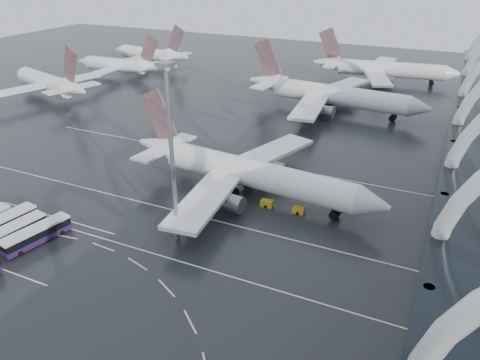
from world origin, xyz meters
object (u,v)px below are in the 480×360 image
at_px(jet_remote_mid, 121,65).
at_px(bus_row_near_d, 36,234).
at_px(bus_row_near_c, 12,233).
at_px(gse_cart_belly_d, 347,202).
at_px(airliner_gate_c, 382,69).
at_px(gse_cart_belly_c, 267,203).
at_px(gse_cart_belly_b, 338,195).
at_px(floodlight_mast, 170,135).
at_px(jet_remote_west, 50,83).
at_px(gse_cart_belly_a, 299,210).
at_px(jet_remote_far, 151,55).
at_px(airliner_gate_b, 330,95).
at_px(bus_row_near_b, 1,225).
at_px(gse_cart_belly_e, 307,184).
at_px(airliner_main, 245,172).

relative_size(jet_remote_mid, bus_row_near_d, 3.22).
distance_m(bus_row_near_c, gse_cart_belly_d, 62.95).
relative_size(airliner_gate_c, gse_cart_belly_c, 22.38).
xyz_separation_m(gse_cart_belly_b, gse_cart_belly_c, (-11.87, -9.68, 0.04)).
xyz_separation_m(gse_cart_belly_c, gse_cart_belly_d, (14.31, 7.68, -0.05)).
bearing_deg(floodlight_mast, jet_remote_west, 146.80).
bearing_deg(gse_cart_belly_a, bus_row_near_d, -142.26).
relative_size(jet_remote_far, floodlight_mast, 1.39).
xyz_separation_m(jet_remote_mid, gse_cart_belly_a, (101.04, -74.49, -3.99)).
xyz_separation_m(bus_row_near_c, floodlight_mast, (25.77, 12.94, 17.94)).
bearing_deg(airliner_gate_b, gse_cart_belly_d, -65.40).
relative_size(airliner_gate_b, gse_cart_belly_c, 24.17).
height_order(floodlight_mast, gse_cart_belly_c, floodlight_mast).
relative_size(bus_row_near_b, gse_cart_belly_e, 6.42).
height_order(bus_row_near_c, gse_cart_belly_e, bus_row_near_c).
distance_m(bus_row_near_b, bus_row_near_c, 3.82).
distance_m(airliner_main, jet_remote_far, 129.48).
bearing_deg(jet_remote_far, bus_row_near_d, 124.69).
bearing_deg(gse_cart_belly_d, gse_cart_belly_e, 155.90).
height_order(airliner_main, airliner_gate_c, airliner_gate_c).
height_order(jet_remote_far, floodlight_mast, floodlight_mast).
xyz_separation_m(airliner_gate_b, gse_cart_belly_e, (10.28, -54.19, -4.64)).
distance_m(jet_remote_far, gse_cart_belly_e, 131.15).
height_order(airliner_main, bus_row_near_d, airliner_main).
bearing_deg(jet_remote_far, jet_remote_mid, 100.04).
relative_size(bus_row_near_c, gse_cart_belly_e, 6.02).
distance_m(gse_cart_belly_a, gse_cart_belly_c, 6.60).
bearing_deg(gse_cart_belly_c, jet_remote_mid, 141.66).
bearing_deg(gse_cart_belly_b, airliner_gate_c, 95.30).
relative_size(airliner_main, gse_cart_belly_c, 23.47).
distance_m(floodlight_mast, gse_cart_belly_c, 27.70).
distance_m(jet_remote_west, gse_cart_belly_b, 112.78).
height_order(jet_remote_far, bus_row_near_c, jet_remote_far).
height_order(bus_row_near_d, floodlight_mast, floodlight_mast).
bearing_deg(jet_remote_mid, gse_cart_belly_e, 145.34).
relative_size(jet_remote_far, gse_cart_belly_a, 18.95).
bearing_deg(jet_remote_west, airliner_gate_c, -127.36).
relative_size(airliner_gate_c, floodlight_mast, 1.78).
distance_m(jet_remote_far, bus_row_near_c, 140.95).
xyz_separation_m(floodlight_mast, gse_cart_belly_d, (24.21, 25.31, -18.98)).
height_order(airliner_gate_b, jet_remote_mid, airliner_gate_b).
height_order(gse_cart_belly_d, gse_cart_belly_e, gse_cart_belly_d).
distance_m(bus_row_near_d, gse_cart_belly_a, 48.06).
xyz_separation_m(jet_remote_far, bus_row_near_d, (63.89, -126.31, -3.17)).
bearing_deg(airliner_gate_b, floodlight_mast, -87.15).
distance_m(jet_remote_west, gse_cart_belly_d, 115.66).
relative_size(jet_remote_west, bus_row_near_b, 3.43).
xyz_separation_m(bus_row_near_b, gse_cart_belly_a, (46.00, 29.96, -1.15)).
xyz_separation_m(airliner_main, jet_remote_mid, (-88.18, 71.61, -0.33)).
distance_m(airliner_gate_c, floodlight_mast, 129.94).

